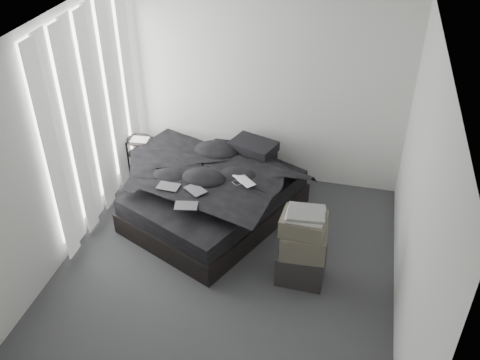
% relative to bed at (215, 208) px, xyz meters
% --- Properties ---
extents(floor, '(3.60, 4.20, 0.01)m').
position_rel_bed_xyz_m(floor, '(0.37, -1.02, -0.13)').
color(floor, '#363739').
rests_on(floor, ground).
extents(ceiling, '(3.60, 4.20, 0.01)m').
position_rel_bed_xyz_m(ceiling, '(0.37, -1.02, 2.47)').
color(ceiling, white).
rests_on(ceiling, ground).
extents(wall_back, '(3.60, 0.01, 2.60)m').
position_rel_bed_xyz_m(wall_back, '(0.37, 1.08, 1.17)').
color(wall_back, silver).
rests_on(wall_back, ground).
extents(wall_front, '(3.60, 0.01, 2.60)m').
position_rel_bed_xyz_m(wall_front, '(0.37, -3.12, 1.17)').
color(wall_front, silver).
rests_on(wall_front, ground).
extents(wall_left, '(0.01, 4.20, 2.60)m').
position_rel_bed_xyz_m(wall_left, '(-1.43, -1.02, 1.17)').
color(wall_left, silver).
rests_on(wall_left, ground).
extents(wall_right, '(0.01, 4.20, 2.60)m').
position_rel_bed_xyz_m(wall_right, '(2.17, -1.02, 1.17)').
color(wall_right, silver).
rests_on(wall_right, ground).
extents(window_left, '(0.02, 2.00, 2.30)m').
position_rel_bed_xyz_m(window_left, '(-1.41, -0.12, 1.22)').
color(window_left, white).
rests_on(window_left, wall_left).
extents(curtain_left, '(0.06, 2.12, 2.48)m').
position_rel_bed_xyz_m(curtain_left, '(-1.36, -0.12, 1.15)').
color(curtain_left, white).
rests_on(curtain_left, wall_left).
extents(bed, '(2.17, 2.40, 0.27)m').
position_rel_bed_xyz_m(bed, '(0.00, 0.00, 0.00)').
color(bed, black).
rests_on(bed, floor).
extents(mattress, '(2.09, 2.33, 0.21)m').
position_rel_bed_xyz_m(mattress, '(0.00, 0.00, 0.24)').
color(mattress, black).
rests_on(mattress, bed).
extents(duvet, '(2.01, 2.13, 0.23)m').
position_rel_bed_xyz_m(duvet, '(-0.02, -0.04, 0.46)').
color(duvet, black).
rests_on(duvet, mattress).
extents(pillow_lower, '(0.70, 0.61, 0.13)m').
position_rel_bed_xyz_m(pillow_lower, '(0.27, 0.71, 0.41)').
color(pillow_lower, black).
rests_on(pillow_lower, mattress).
extents(pillow_upper, '(0.64, 0.54, 0.12)m').
position_rel_bed_xyz_m(pillow_upper, '(0.33, 0.67, 0.54)').
color(pillow_upper, black).
rests_on(pillow_upper, pillow_lower).
extents(laptop, '(0.37, 0.36, 0.02)m').
position_rel_bed_xyz_m(laptop, '(0.35, -0.11, 0.58)').
color(laptop, silver).
rests_on(laptop, duvet).
extents(comic_a, '(0.25, 0.17, 0.01)m').
position_rel_bed_xyz_m(comic_a, '(-0.43, -0.38, 0.57)').
color(comic_a, black).
rests_on(comic_a, duvet).
extents(comic_b, '(0.30, 0.28, 0.01)m').
position_rel_bed_xyz_m(comic_b, '(-0.12, -0.37, 0.58)').
color(comic_b, black).
rests_on(comic_b, duvet).
extents(comic_c, '(0.27, 0.20, 0.01)m').
position_rel_bed_xyz_m(comic_c, '(-0.12, -0.68, 0.59)').
color(comic_c, black).
rests_on(comic_c, duvet).
extents(side_stand, '(0.36, 0.36, 0.61)m').
position_rel_bed_xyz_m(side_stand, '(-1.19, 0.58, 0.17)').
color(side_stand, black).
rests_on(side_stand, floor).
extents(papers, '(0.25, 0.19, 0.01)m').
position_rel_bed_xyz_m(papers, '(-1.18, 0.57, 0.48)').
color(papers, white).
rests_on(papers, side_stand).
extents(floor_books, '(0.16, 0.22, 0.15)m').
position_rel_bed_xyz_m(floor_books, '(-0.73, 0.13, -0.06)').
color(floor_books, black).
rests_on(floor_books, floor).
extents(box_lower, '(0.50, 0.40, 0.37)m').
position_rel_bed_xyz_m(box_lower, '(1.18, -0.82, 0.05)').
color(box_lower, black).
rests_on(box_lower, floor).
extents(box_mid, '(0.48, 0.39, 0.28)m').
position_rel_bed_xyz_m(box_mid, '(1.19, -0.83, 0.37)').
color(box_mid, '#534F42').
rests_on(box_mid, box_lower).
extents(box_upper, '(0.47, 0.39, 0.19)m').
position_rel_bed_xyz_m(box_upper, '(1.17, -0.82, 0.61)').
color(box_upper, '#534F42').
rests_on(box_upper, box_mid).
extents(art_book_white, '(0.38, 0.31, 0.04)m').
position_rel_bed_xyz_m(art_book_white, '(1.18, -0.82, 0.72)').
color(art_book_white, silver).
rests_on(art_book_white, box_upper).
extents(art_book_snake, '(0.39, 0.32, 0.03)m').
position_rel_bed_xyz_m(art_book_snake, '(1.19, -0.83, 0.76)').
color(art_book_snake, silver).
rests_on(art_book_snake, art_book_white).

